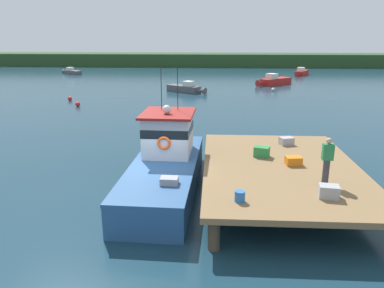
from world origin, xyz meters
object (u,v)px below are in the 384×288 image
at_px(crate_single_far, 262,152).
at_px(crate_stack_near_edge, 286,141).
at_px(mooring_buoy_spare_mooring, 273,89).
at_px(mooring_buoy_outer, 70,99).
at_px(moored_boat_outer_mooring, 301,73).
at_px(moored_boat_far_left, 274,81).
at_px(crate_stack_mid_dock, 329,191).
at_px(moored_boat_near_channel, 186,88).
at_px(deckhand_by_the_boat, 327,160).
at_px(mooring_buoy_channel_marker, 78,104).
at_px(moored_boat_mid_harbor, 71,72).
at_px(bait_bucket, 240,196).
at_px(main_fishing_boat, 167,163).
at_px(crate_single_by_cleat, 293,161).

bearing_deg(crate_single_far, crate_stack_near_edge, 53.54).
xyz_separation_m(mooring_buoy_spare_mooring, mooring_buoy_outer, (-20.35, -7.34, 0.01)).
bearing_deg(moored_boat_outer_mooring, mooring_buoy_spare_mooring, -111.97).
bearing_deg(moored_boat_far_left, crate_stack_mid_dock, -96.06).
bearing_deg(mooring_buoy_outer, moored_boat_near_channel, 28.96).
relative_size(deckhand_by_the_boat, mooring_buoy_channel_marker, 3.88).
height_order(crate_stack_near_edge, moored_boat_mid_harbor, crate_stack_near_edge).
bearing_deg(crate_single_far, moored_boat_mid_harbor, 119.48).
bearing_deg(bait_bucket, crate_stack_near_edge, 67.74).
bearing_deg(crate_single_far, mooring_buoy_outer, 128.79).
height_order(moored_boat_outer_mooring, mooring_buoy_spare_mooring, moored_boat_outer_mooring).
xyz_separation_m(moored_boat_near_channel, moored_boat_mid_harbor, (-19.54, 17.96, -0.06)).
height_order(moored_boat_mid_harbor, mooring_buoy_outer, moored_boat_mid_harbor).
relative_size(bait_bucket, moored_boat_outer_mooring, 0.07).
bearing_deg(moored_boat_far_left, mooring_buoy_channel_marker, -141.27).
xyz_separation_m(main_fishing_boat, moored_boat_far_left, (9.40, 32.65, -0.52)).
relative_size(moored_boat_outer_mooring, mooring_buoy_outer, 12.00).
bearing_deg(mooring_buoy_outer, moored_boat_mid_harbor, 110.28).
height_order(crate_stack_mid_dock, crate_stack_near_edge, crate_stack_mid_dock).
bearing_deg(crate_stack_near_edge, moored_boat_mid_harbor, 121.91).
height_order(crate_single_far, moored_boat_outer_mooring, crate_single_far).
xyz_separation_m(crate_single_far, mooring_buoy_channel_marker, (-13.94, 16.68, -1.21)).
bearing_deg(mooring_buoy_channel_marker, mooring_buoy_outer, 121.86).
distance_m(main_fishing_boat, moored_boat_near_channel, 25.99).
bearing_deg(mooring_buoy_spare_mooring, crate_stack_mid_dock, -95.53).
height_order(mooring_buoy_channel_marker, mooring_buoy_outer, mooring_buoy_channel_marker).
height_order(moored_boat_outer_mooring, mooring_buoy_outer, moored_boat_outer_mooring).
bearing_deg(crate_stack_near_edge, crate_single_far, -126.46).
relative_size(moored_boat_mid_harbor, mooring_buoy_channel_marker, 9.23).
bearing_deg(moored_boat_mid_harbor, moored_boat_outer_mooring, 0.56).
relative_size(crate_stack_mid_dock, bait_bucket, 1.76).
bearing_deg(mooring_buoy_spare_mooring, mooring_buoy_outer, -160.16).
relative_size(deckhand_by_the_boat, moored_boat_far_left, 0.33).
relative_size(moored_boat_near_channel, moored_boat_far_left, 0.93).
relative_size(moored_boat_outer_mooring, mooring_buoy_channel_marker, 11.37).
xyz_separation_m(main_fishing_boat, mooring_buoy_outer, (-11.80, 20.03, -0.81)).
xyz_separation_m(bait_bucket, moored_boat_outer_mooring, (12.61, 48.25, -0.95)).
xyz_separation_m(mooring_buoy_channel_marker, mooring_buoy_outer, (-1.82, 2.92, -0.01)).
bearing_deg(main_fishing_boat, crate_stack_mid_dock, -32.45).
xyz_separation_m(moored_boat_outer_mooring, moored_boat_near_channel, (-16.45, -18.31, 0.00)).
height_order(crate_stack_near_edge, crate_single_by_cleat, crate_stack_near_edge).
xyz_separation_m(crate_single_far, mooring_buoy_outer, (-15.75, 19.60, -1.22)).
bearing_deg(moored_boat_near_channel, main_fishing_boat, -87.61).
bearing_deg(crate_stack_mid_dock, moored_boat_mid_harbor, 118.89).
xyz_separation_m(crate_single_by_cleat, mooring_buoy_channel_marker, (-15.06, 17.62, -1.15)).
bearing_deg(mooring_buoy_outer, mooring_buoy_spare_mooring, 19.84).
distance_m(crate_stack_mid_dock, mooring_buoy_spare_mooring, 31.07).
bearing_deg(moored_boat_far_left, moored_boat_near_channel, -147.44).
xyz_separation_m(crate_single_far, crate_stack_mid_dock, (1.60, -3.96, -0.01)).
bearing_deg(deckhand_by_the_boat, crate_single_far, 122.78).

